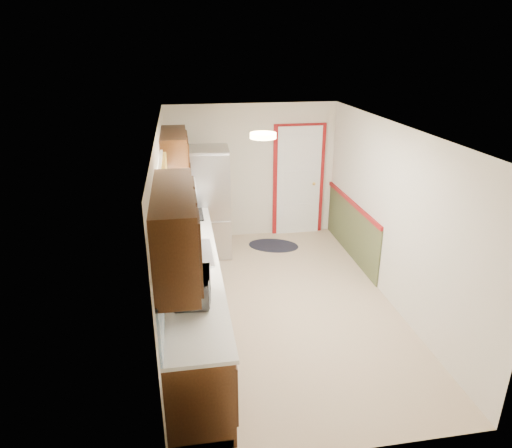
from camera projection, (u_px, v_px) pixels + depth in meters
name	position (u px, v px, depth m)	size (l,w,h in m)	color
room_shell	(283.00, 222.00, 5.85)	(3.20, 5.20, 2.52)	tan
kitchen_run	(188.00, 267.00, 5.53)	(0.63, 4.00, 2.20)	#371D0C
back_wall_trim	(310.00, 191.00, 8.14)	(1.12, 2.30, 2.08)	maroon
ceiling_fixture	(263.00, 136.00, 5.19)	(0.30, 0.30, 0.06)	#FFD88C
microwave	(193.00, 285.00, 4.52)	(0.51, 0.28, 0.34)	white
refrigerator	(207.00, 202.00, 7.50)	(0.78, 0.77, 1.81)	#B7B7BC
rug	(273.00, 245.00, 8.07)	(0.88, 0.57, 0.01)	black
cooktop	(188.00, 215.00, 6.81)	(0.45, 0.55, 0.02)	black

